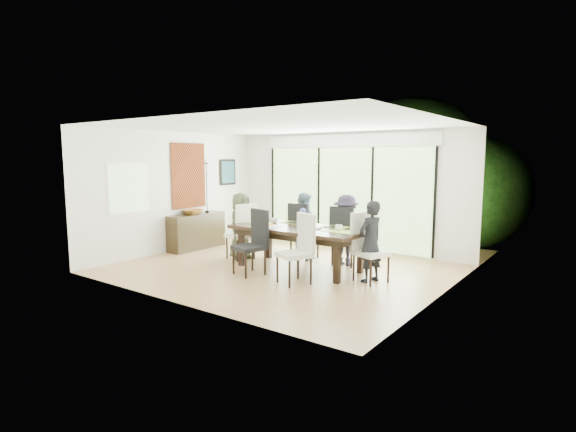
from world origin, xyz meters
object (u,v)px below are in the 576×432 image
Objects in this scene: chair_near_left at (249,242)px; person_far_right at (346,230)px; table_top at (299,229)px; person_left_end at (241,226)px; person_far_left at (304,226)px; vase at (303,224)px; cup_a at (275,220)px; bowl at (193,212)px; chair_far_left at (305,230)px; laptop at (261,223)px; cup_b at (303,226)px; chair_near_right at (294,249)px; chair_left_end at (240,231)px; chair_right_end at (371,248)px; chair_far_right at (346,235)px; cup_c at (339,228)px; sideboard at (197,231)px; person_right_end at (370,242)px.

person_far_right reaches higher than chair_near_left.
table_top is 1.86× the size of person_left_end.
person_far_right reaches higher than table_top.
vase is at bearing 135.73° from person_far_left.
cup_a is 0.31× the size of bowl.
table_top is 2.18× the size of chair_far_left.
bowl is at bearing 169.55° from laptop.
chair_near_left is 1.04m from cup_b.
chair_near_right is at bearing -63.94° from vase.
chair_right_end is at bearing 104.76° from chair_left_end.
table_top is 0.12m from vase.
chair_far_right is 1.01m from person_far_left.
chair_far_right is 2.73× the size of bowl.
person_far_left is 3.21× the size of bowl.
chair_left_end is at bearing -177.51° from cup_c.
person_far_left is 3.91× the size of laptop.
vase is at bearing 45.00° from table_top.
chair_far_left is at bearing 122.01° from vase.
cup_a is at bearing -86.21° from person_left_end.
cup_a is at bearing 82.88° from person_far_left.
table_top is 7.27× the size of laptop.
chair_left_end is 3.00m from chair_right_end.
chair_left_end is 1.34m from person_far_left.
cup_b is at bearing 138.28° from chair_near_right.
chair_left_end is at bearing -179.68° from chair_near_right.
sideboard is at bearing 108.18° from chair_right_end.
cup_a is 2.34m from bowl.
laptop is (-1.40, -0.95, 0.23)m from chair_far_right.
chair_near_left is 9.17× the size of vase.
chair_near_right is (2.00, -0.87, 0.00)m from chair_left_end.
chair_far_right is 9.17× the size of vase.
chair_near_right is at bearing 84.77° from person_far_right.
person_left_end reaches higher than sideboard.
person_right_end is at bearing -1.10° from bowl.
chair_near_left is 0.85× the size of person_far_right.
chair_far_right is 0.98m from vase.
person_far_right is (1.00, 0.00, 0.00)m from person_far_left.
person_far_left is 0.95× the size of sideboard.
chair_near_left reaches higher than laptop.
chair_left_end and chair_far_left have the same top height.
cup_c is at bearing 162.78° from person_far_left.
sideboard is at bearing 178.70° from cup_c.
person_far_left reaches higher than chair_far_right.
laptop is at bearing -106.11° from person_left_end.
chair_near_left is 3.33× the size of laptop.
chair_far_right reaches higher than vase.
chair_far_left is 0.85× the size of person_far_left.
cup_a is at bearing 115.38° from chair_left_end.
person_far_left is at bearing 13.95° from sideboard.
chair_far_left is at bearing 86.98° from chair_right_end.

